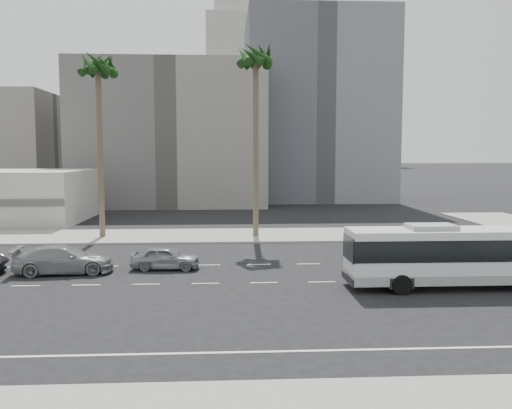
{
  "coord_description": "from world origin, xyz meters",
  "views": [
    {
      "loc": [
        -4.86,
        -26.57,
        6.6
      ],
      "look_at": [
        -3.2,
        4.0,
        3.67
      ],
      "focal_mm": 37.12,
      "sensor_mm": 36.0,
      "label": 1
    }
  ],
  "objects": [
    {
      "name": "sidewalk_north",
      "position": [
        0.0,
        15.5,
        0.07
      ],
      "size": [
        120.0,
        7.0,
        0.15
      ],
      "primitive_type": "cube",
      "color": "gray",
      "rests_on": "ground"
    },
    {
      "name": "palm_mid",
      "position": [
        -14.66,
        15.08,
        12.97
      ],
      "size": [
        4.66,
        4.66,
        14.41
      ],
      "rotation": [
        0.0,
        0.0,
        0.41
      ],
      "color": "brown",
      "rests_on": "ground"
    },
    {
      "name": "midrise_gray_center",
      "position": [
        8.0,
        52.0,
        13.0
      ],
      "size": [
        20.0,
        20.0,
        26.0
      ],
      "primitive_type": "cube",
      "color": "#585A61",
      "rests_on": "ground"
    },
    {
      "name": "car_b",
      "position": [
        -13.93,
        2.81,
        0.78
      ],
      "size": [
        2.71,
        5.54,
        1.55
      ],
      "primitive_type": "imported",
      "rotation": [
        0.0,
        0.0,
        1.67
      ],
      "color": "gray",
      "rests_on": "ground"
    },
    {
      "name": "civic_tower",
      "position": [
        -2.0,
        250.0,
        38.83
      ],
      "size": [
        42.0,
        42.0,
        129.0
      ],
      "color": "beige",
      "rests_on": "ground"
    },
    {
      "name": "palm_near",
      "position": [
        -2.63,
        14.8,
        13.64
      ],
      "size": [
        4.47,
        4.47,
        15.06
      ],
      "rotation": [
        0.0,
        0.0,
        0.16
      ],
      "color": "brown",
      "rests_on": "ground"
    },
    {
      "name": "highrise_right",
      "position": [
        45.0,
        230.0,
        35.0
      ],
      "size": [
        26.0,
        26.0,
        70.0
      ],
      "primitive_type": "cube",
      "color": "slate",
      "rests_on": "ground"
    },
    {
      "name": "city_bus",
      "position": [
        6.53,
        -1.41,
        1.66
      ],
      "size": [
        11.0,
        2.7,
        3.16
      ],
      "rotation": [
        0.0,
        0.0,
        -0.0
      ],
      "color": "silver",
      "rests_on": "ground"
    },
    {
      "name": "ground",
      "position": [
        0.0,
        0.0,
        0.0
      ],
      "size": [
        700.0,
        700.0,
        0.0
      ],
      "primitive_type": "plane",
      "color": "black",
      "rests_on": "ground"
    },
    {
      "name": "highrise_far",
      "position": [
        70.0,
        260.0,
        30.0
      ],
      "size": [
        22.0,
        22.0,
        60.0
      ],
      "primitive_type": "cube",
      "color": "slate",
      "rests_on": "ground"
    },
    {
      "name": "midrise_beige_west",
      "position": [
        -12.0,
        45.0,
        9.0
      ],
      "size": [
        24.0,
        18.0,
        18.0
      ],
      "primitive_type": "cube",
      "color": "slate",
      "rests_on": "ground"
    },
    {
      "name": "car_a",
      "position": [
        -8.43,
        3.56,
        0.67
      ],
      "size": [
        1.76,
        3.98,
        1.33
      ],
      "primitive_type": "imported",
      "rotation": [
        0.0,
        0.0,
        1.52
      ],
      "color": "gray",
      "rests_on": "ground"
    }
  ]
}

